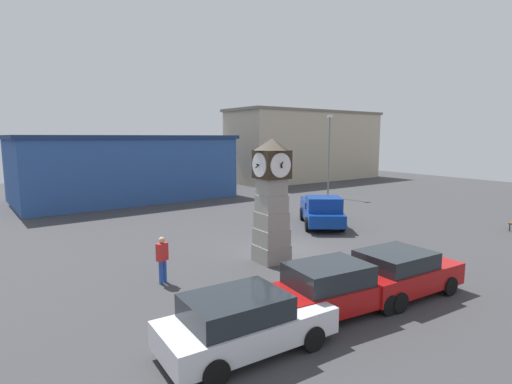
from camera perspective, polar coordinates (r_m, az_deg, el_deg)
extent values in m
plane|color=#38383A|center=(18.76, 4.21, -8.41)|extent=(77.73, 77.73, 0.00)
cube|color=gray|center=(17.15, 2.20, -8.73)|extent=(1.25, 1.25, 0.71)
cube|color=gray|center=(16.96, 2.22, -6.43)|extent=(1.18, 1.18, 0.71)
cube|color=gray|center=(16.80, 2.23, -4.08)|extent=(1.11, 1.11, 0.71)
cube|color=gray|center=(16.66, 2.24, -1.69)|extent=(1.04, 1.04, 0.71)
cube|color=gray|center=(16.56, 2.26, 0.73)|extent=(0.97, 0.97, 0.71)
cube|color=#2D2316|center=(16.47, 2.27, 3.96)|extent=(1.20, 1.20, 1.16)
cylinder|color=white|center=(16.98, 1.07, 4.09)|extent=(0.99, 0.04, 0.99)
cube|color=black|center=(17.01, 1.01, 4.09)|extent=(0.06, 0.22, 0.09)
cube|color=black|center=(17.01, 1.01, 4.09)|extent=(0.04, 0.13, 0.37)
cylinder|color=white|center=(15.96, 3.55, 3.83)|extent=(0.99, 0.04, 0.99)
cube|color=black|center=(15.94, 3.62, 3.82)|extent=(0.06, 0.13, 0.22)
cube|color=black|center=(15.94, 3.62, 3.82)|extent=(0.04, 0.26, 0.32)
cylinder|color=white|center=(16.83, 4.01, 4.04)|extent=(0.04, 0.99, 0.99)
cube|color=black|center=(16.85, 4.10, 4.04)|extent=(0.22, 0.06, 0.13)
cube|color=black|center=(16.85, 4.10, 4.04)|extent=(0.26, 0.04, 0.32)
cylinder|color=white|center=(16.12, 0.46, 3.88)|extent=(0.04, 0.99, 0.99)
cube|color=black|center=(16.11, 0.37, 3.88)|extent=(0.22, 0.06, 0.11)
cube|color=black|center=(16.11, 0.37, 3.88)|extent=(0.32, 0.04, 0.25)
pyramid|color=#2D2316|center=(16.43, 2.29, 6.83)|extent=(1.26, 1.26, 0.48)
cylinder|color=brown|center=(15.42, 14.08, -10.37)|extent=(0.22, 0.22, 0.98)
sphere|color=brown|center=(15.27, 14.15, -8.50)|extent=(0.20, 0.20, 0.20)
cylinder|color=#333338|center=(14.88, 9.38, -11.11)|extent=(0.31, 0.31, 0.88)
sphere|color=#333338|center=(14.73, 9.42, -9.32)|extent=(0.28, 0.28, 0.28)
cube|color=silver|center=(10.41, -1.29, -18.72)|extent=(4.36, 1.93, 0.66)
cube|color=#1E2328|center=(10.00, -2.96, -16.02)|extent=(2.40, 1.77, 0.56)
cylinder|color=black|center=(11.89, 2.10, -16.68)|extent=(0.64, 0.22, 0.64)
cylinder|color=black|center=(10.61, 8.10, -19.98)|extent=(0.64, 0.22, 0.64)
cylinder|color=black|center=(10.73, -10.55, -19.70)|extent=(0.64, 0.22, 0.64)
cylinder|color=black|center=(9.29, -5.85, -24.33)|extent=(0.64, 0.22, 0.64)
cube|color=#A51111|center=(12.55, 11.36, -14.01)|extent=(4.29, 2.12, 0.69)
cube|color=#1E2328|center=(12.13, 10.28, -11.47)|extent=(2.41, 1.84, 0.62)
cylinder|color=black|center=(14.06, 13.17, -12.91)|extent=(0.65, 0.27, 0.64)
cylinder|color=black|center=(12.92, 18.44, -15.03)|extent=(0.65, 0.27, 0.64)
cylinder|color=black|center=(12.59, 4.01, -15.24)|extent=(0.65, 0.27, 0.64)
cylinder|color=black|center=(11.31, 8.96, -18.14)|extent=(0.65, 0.27, 0.64)
cube|color=#A51111|center=(14.56, 20.01, -11.15)|extent=(4.13, 2.07, 0.72)
cube|color=#1E2328|center=(14.14, 19.35, -9.04)|extent=(2.28, 1.88, 0.53)
cylinder|color=black|center=(16.16, 20.13, -10.41)|extent=(0.64, 0.23, 0.64)
cylinder|color=black|center=(15.14, 25.88, -11.98)|extent=(0.64, 0.23, 0.64)
cylinder|color=black|center=(14.34, 13.68, -12.49)|extent=(0.64, 0.23, 0.64)
cylinder|color=black|center=(13.18, 19.72, -14.61)|extent=(0.64, 0.23, 0.64)
cube|color=navy|center=(24.14, 9.29, -3.09)|extent=(4.49, 5.35, 0.70)
cube|color=navy|center=(23.14, 9.64, -1.68)|extent=(2.58, 2.54, 0.80)
cube|color=navy|center=(25.04, 8.98, -1.45)|extent=(3.23, 3.44, 0.36)
cylinder|color=black|center=(22.89, 12.20, -4.54)|extent=(0.68, 0.82, 0.80)
cylinder|color=black|center=(22.59, 7.42, -4.58)|extent=(0.68, 0.82, 0.80)
cylinder|color=black|center=(25.82, 10.89, -3.08)|extent=(0.68, 0.82, 0.80)
cylinder|color=black|center=(25.56, 6.66, -3.10)|extent=(0.68, 0.82, 0.80)
cylinder|color=#262628|center=(26.56, 32.50, -4.28)|extent=(0.06, 0.06, 0.45)
cylinder|color=#264CA5|center=(15.02, -13.44, -11.12)|extent=(0.14, 0.14, 0.85)
cylinder|color=#264CA5|center=(15.15, -12.91, -10.93)|extent=(0.14, 0.14, 0.85)
cube|color=red|center=(14.86, -13.26, -8.32)|extent=(0.47, 0.40, 0.64)
sphere|color=tan|center=(14.75, -13.32, -6.70)|extent=(0.23, 0.23, 0.23)
cylinder|color=slate|center=(35.48, 10.37, 4.86)|extent=(0.14, 0.14, 6.89)
cube|color=silver|center=(35.48, 10.51, 10.61)|extent=(0.50, 0.24, 0.24)
cube|color=#2D5193|center=(35.77, -18.28, 3.15)|extent=(17.43, 10.58, 5.07)
cube|color=navy|center=(35.66, -18.47, 7.45)|extent=(17.95, 10.89, 0.30)
cube|color=#B7A88E|center=(49.64, 7.14, 6.42)|extent=(19.90, 8.25, 8.03)
cube|color=#6E6455|center=(49.71, 7.23, 11.23)|extent=(20.50, 8.50, 0.30)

